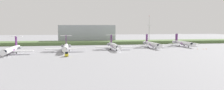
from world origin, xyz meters
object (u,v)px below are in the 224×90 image
regional_jet_nearest (11,49)px  baggage_tug (67,54)px  regional_jet_fourth (152,44)px  safety_cone_mid_marker (203,49)px  antenna_mast (149,32)px  safety_cone_rear_marker (206,49)px  regional_jet_second (66,47)px  regional_jet_third (114,46)px  regional_jet_fifth (183,43)px  safety_cone_front_marker (198,49)px

regional_jet_nearest → baggage_tug: size_ratio=9.69×
regional_jet_fourth → safety_cone_mid_marker: 32.83m
antenna_mast → safety_cone_mid_marker: 61.02m
regional_jet_fourth → safety_cone_rear_marker: (30.90, -15.56, -2.26)m
regional_jet_second → safety_cone_rear_marker: size_ratio=56.36×
regional_jet_third → regional_jet_fifth: size_ratio=1.00×
antenna_mast → safety_cone_rear_marker: size_ratio=43.50×
safety_cone_front_marker → safety_cone_rear_marker: 5.81m
safety_cone_rear_marker → regional_jet_fifth: bearing=103.2°
regional_jet_second → safety_cone_front_marker: (82.01, -0.79, -2.26)m
safety_cone_front_marker → safety_cone_rear_marker: same height
regional_jet_fourth → safety_cone_rear_marker: size_ratio=56.36×
regional_jet_fifth → safety_cone_mid_marker: bearing=-82.8°
antenna_mast → baggage_tug: antenna_mast is taller
antenna_mast → regional_jet_nearest: bearing=-146.6°
regional_jet_third → baggage_tug: size_ratio=9.69×
regional_jet_second → safety_cone_rear_marker: bearing=-0.7°
regional_jet_second → safety_cone_mid_marker: size_ratio=56.36×
antenna_mast → safety_cone_rear_marker: (18.01, -57.83, -9.64)m
regional_jet_nearest → regional_jet_fourth: size_ratio=1.00×
regional_jet_fifth → baggage_tug: regional_jet_fifth is taller
regional_jet_fifth → safety_cone_rear_marker: (5.01, -21.41, -2.26)m
regional_jet_second → safety_cone_front_marker: 82.04m
antenna_mast → safety_cone_rear_marker: 61.33m
regional_jet_fourth → baggage_tug: size_ratio=9.69×
regional_jet_second → regional_jet_fifth: bearing=13.8°
antenna_mast → baggage_tug: (-68.81, -78.45, -8.91)m
regional_jet_fifth → safety_cone_mid_marker: size_ratio=56.36×
safety_cone_front_marker → safety_cone_mid_marker: same height
regional_jet_second → regional_jet_third: same height
safety_cone_front_marker → safety_cone_mid_marker: size_ratio=1.00×
safety_cone_rear_marker → safety_cone_front_marker: bearing=177.7°
baggage_tug → safety_cone_mid_marker: size_ratio=5.82×
regional_jet_nearest → safety_cone_mid_marker: bearing=3.0°
regional_jet_second → antenna_mast: (69.81, 56.81, 7.38)m
antenna_mast → safety_cone_mid_marker: antenna_mast is taller
regional_jet_third → regional_jet_nearest: bearing=-166.8°
regional_jet_nearest → regional_jet_fifth: size_ratio=1.00×
regional_jet_second → antenna_mast: size_ratio=1.30×
regional_jet_second → safety_cone_rear_marker: regional_jet_second is taller
regional_jet_second → regional_jet_fifth: 85.27m
safety_cone_front_marker → safety_cone_mid_marker: bearing=-8.9°
regional_jet_nearest → safety_cone_front_marker: size_ratio=56.36×
regional_jet_third → safety_cone_mid_marker: size_ratio=56.36×
antenna_mast → safety_cone_front_marker: 59.66m
antenna_mast → safety_cone_front_marker: bearing=-78.0°
safety_cone_mid_marker → regional_jet_second: bearing=179.1°
regional_jet_fourth → safety_cone_front_marker: (25.10, -15.33, -2.26)m
safety_cone_rear_marker → safety_cone_mid_marker: bearing=-171.8°
regional_jet_fifth → safety_cone_mid_marker: 22.02m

